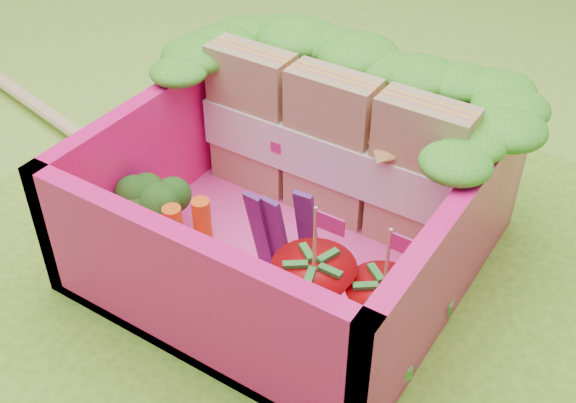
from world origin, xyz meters
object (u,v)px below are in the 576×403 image
(strawberry_left, at_px, (313,296))
(strawberry_right, at_px, (381,314))
(sandwich_stack, at_px, (332,148))
(broccoli, at_px, (158,205))
(bento_box, at_px, (294,198))
(chopsticks, at_px, (112,159))

(strawberry_left, xyz_separation_m, strawberry_right, (0.22, 0.06, -0.01))
(sandwich_stack, xyz_separation_m, broccoli, (-0.44, -0.53, -0.12))
(bento_box, relative_size, chopsticks, 0.54)
(broccoli, relative_size, chopsticks, 0.14)
(strawberry_right, relative_size, chopsticks, 0.20)
(sandwich_stack, distance_m, broccoli, 0.70)
(sandwich_stack, bearing_deg, bento_box, -91.17)
(strawberry_left, bearing_deg, sandwich_stack, 115.11)
(broccoli, bearing_deg, chopsticks, 150.63)
(bento_box, distance_m, chopsticks, 1.06)
(broccoli, xyz_separation_m, strawberry_left, (0.71, -0.06, -0.04))
(sandwich_stack, distance_m, strawberry_left, 0.66)
(bento_box, xyz_separation_m, broccoli, (-0.44, -0.26, -0.04))
(sandwich_stack, relative_size, strawberry_left, 2.14)
(strawberry_left, height_order, chopsticks, strawberry_left)
(sandwich_stack, bearing_deg, strawberry_right, -46.59)
(broccoli, distance_m, chopsticks, 0.71)
(bento_box, relative_size, strawberry_right, 2.65)
(strawberry_left, relative_size, strawberry_right, 1.06)
(strawberry_left, distance_m, chopsticks, 1.38)
(strawberry_left, bearing_deg, broccoli, 175.50)
(bento_box, distance_m, broccoli, 0.51)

